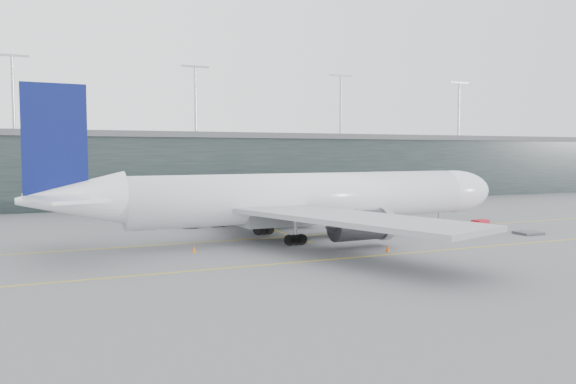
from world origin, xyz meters
name	(u,v)px	position (x,y,z in m)	size (l,w,h in m)	color
ground	(247,235)	(0.00, 0.00, 0.00)	(320.00, 320.00, 0.00)	#5C5B60
taxiline_a	(257,239)	(0.00, -4.00, 0.01)	(160.00, 0.25, 0.02)	gold
taxiline_b	(311,261)	(0.00, -20.00, 0.01)	(160.00, 0.25, 0.02)	gold
taxiline_lead_main	(236,217)	(5.00, 20.00, 0.01)	(0.25, 60.00, 0.02)	gold
terminal	(164,167)	(0.00, 58.00, 7.62)	(240.00, 36.00, 29.00)	black
main_aircraft	(303,198)	(5.84, -5.48, 5.09)	(64.70, 60.79, 18.15)	white
jet_bridge	(329,189)	(23.71, 22.13, 4.25)	(5.91, 42.67, 5.68)	#292A2E
gse_cart	(480,225)	(31.41, -9.26, 0.85)	(2.48, 1.84, 1.53)	#AD0C1B
baggage_dolly	(528,233)	(34.97, -14.46, 0.20)	(3.31, 2.64, 0.33)	#343439
uld_a	(190,221)	(-5.39, 9.39, 0.99)	(2.45, 2.16, 1.89)	#323236
uld_b	(210,218)	(-1.66, 12.33, 1.02)	(2.52, 2.22, 1.94)	#323236
uld_c	(217,221)	(-1.39, 9.32, 0.91)	(2.05, 1.70, 1.74)	#323236
cone_nose	(495,225)	(35.51, -7.66, 0.38)	(0.47, 0.47, 0.75)	red
cone_wing_stbd	(388,248)	(10.19, -18.45, 0.40)	(0.50, 0.50, 0.80)	#F55B0D
cone_wing_port	(269,221)	(7.26, 10.27, 0.40)	(0.50, 0.50, 0.80)	orange
cone_tail	(194,249)	(-9.68, -10.65, 0.37)	(0.46, 0.46, 0.73)	orange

